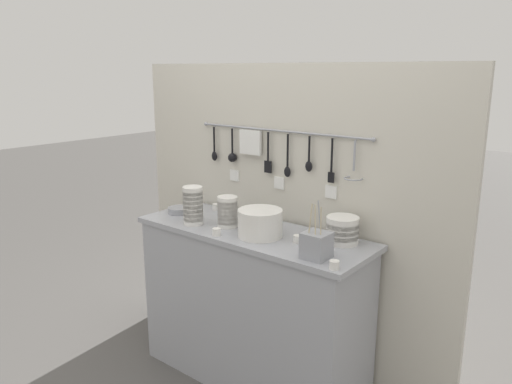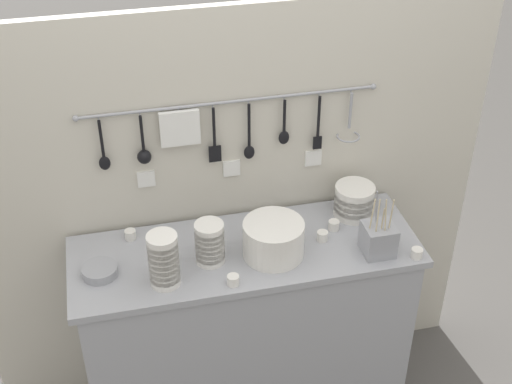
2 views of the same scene
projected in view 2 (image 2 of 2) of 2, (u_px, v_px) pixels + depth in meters
counter at (246, 332)px, 3.09m from camera, size 1.39×0.49×0.93m
back_wall at (231, 211)px, 3.05m from camera, size 2.19×0.11×1.83m
bowl_stack_wide_centre at (210, 243)px, 2.72m from camera, size 0.11×0.11×0.18m
bowl_stack_tall_left at (354, 201)px, 2.98m from camera, size 0.17×0.17×0.14m
bowl_stack_nested_right at (164, 260)px, 2.60m from camera, size 0.11×0.11×0.22m
plate_stack at (273, 239)px, 2.76m from camera, size 0.24×0.24×0.15m
steel_mixing_bowl at (100, 271)px, 2.69m from camera, size 0.14×0.14×0.04m
cutlery_caddy at (378, 239)px, 2.78m from camera, size 0.12×0.12×0.27m
cup_centre at (233, 280)px, 2.64m from camera, size 0.05×0.05×0.04m
cup_by_caddy at (130, 235)px, 2.87m from camera, size 0.05×0.05×0.04m
cup_beside_plates at (322, 236)px, 2.86m from camera, size 0.05×0.05×0.04m
cup_edge_far at (417, 253)px, 2.77m from camera, size 0.05×0.05×0.04m
cup_back_left at (208, 229)px, 2.90m from camera, size 0.05×0.05×0.04m
cup_back_right at (334, 225)px, 2.92m from camera, size 0.05×0.05×0.04m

